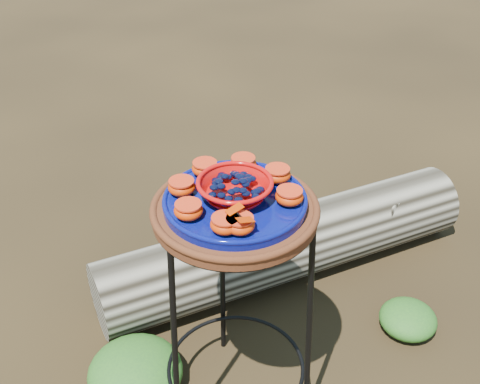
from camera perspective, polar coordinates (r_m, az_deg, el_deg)
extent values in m
cylinder|color=#431D0F|center=(1.46, -0.48, -1.85)|extent=(0.40, 0.40, 0.03)
cylinder|color=#000355|center=(1.45, -0.48, -0.96)|extent=(0.35, 0.35, 0.02)
ellipsoid|color=#C21005|center=(1.32, -0.01, -3.10)|extent=(0.07, 0.07, 0.04)
ellipsoid|color=#C21005|center=(1.42, 4.70, -0.43)|extent=(0.07, 0.07, 0.04)
ellipsoid|color=#C21005|center=(1.50, 3.56, 1.66)|extent=(0.07, 0.07, 0.04)
ellipsoid|color=#C21005|center=(1.54, 0.31, 2.70)|extent=(0.07, 0.07, 0.04)
ellipsoid|color=#C21005|center=(1.52, -3.34, 2.25)|extent=(0.07, 0.07, 0.04)
ellipsoid|color=#C21005|center=(1.45, -5.55, 0.48)|extent=(0.07, 0.07, 0.04)
ellipsoid|color=#C21005|center=(1.37, -4.91, -1.75)|extent=(0.07, 0.07, 0.04)
ellipsoid|color=#C21005|center=(1.32, -1.42, -3.07)|extent=(0.07, 0.07, 0.04)
ellipsoid|color=#214F1B|center=(1.97, -9.91, -16.40)|extent=(0.30, 0.30, 0.15)
ellipsoid|color=#214F1B|center=(2.20, 15.66, -11.45)|extent=(0.20, 0.20, 0.10)
ellipsoid|color=#214F1B|center=(2.28, -4.07, -6.78)|extent=(0.34, 0.34, 0.17)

